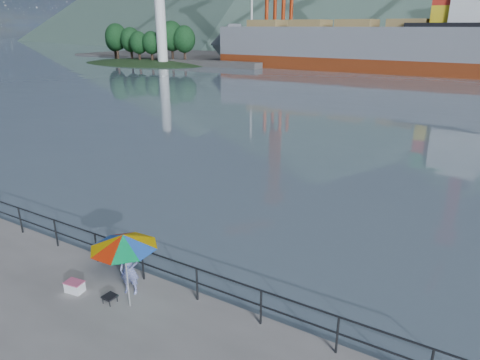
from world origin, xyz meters
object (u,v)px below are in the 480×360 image
cooler_bag (75,287)px  beach_umbrella (123,241)px  fisherman (129,269)px  bulk_carrier (378,45)px

cooler_bag → beach_umbrella: bearing=1.4°
fisherman → cooler_bag: (-1.42, -0.81, -0.62)m
cooler_bag → bulk_carrier: size_ratio=0.01×
cooler_bag → fisherman: bearing=21.4°
cooler_bag → bulk_carrier: (-9.47, 70.45, 3.95)m
fisherman → bulk_carrier: size_ratio=0.03×
fisherman → beach_umbrella: beach_umbrella is taller
fisherman → beach_umbrella: 1.39m
fisherman → bulk_carrier: (-10.89, 69.64, 3.33)m
beach_umbrella → bulk_carrier: 71.07m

